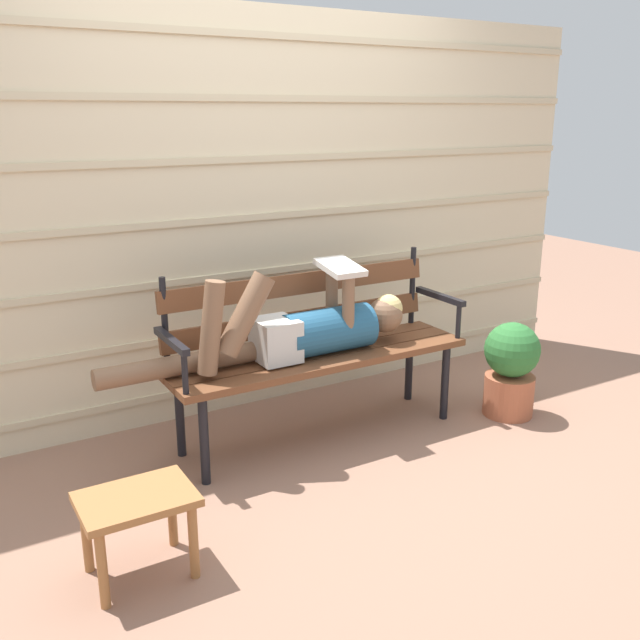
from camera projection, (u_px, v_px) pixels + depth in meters
name	position (u px, v px, depth m)	size (l,w,h in m)	color
ground_plane	(330.00, 443.00, 3.67)	(12.00, 12.00, 0.00)	#936B56
house_siding	(264.00, 215.00, 3.96)	(4.48, 0.08, 2.20)	beige
park_bench	(314.00, 341.00, 3.66)	(1.62, 0.43, 0.92)	brown
reclining_person	(303.00, 329.00, 3.53)	(1.64, 0.25, 0.49)	#23567A
footstool	(137.00, 511.00, 2.56)	(0.41, 0.30, 0.33)	#9E6638
potted_plant	(511.00, 367.00, 3.94)	(0.31, 0.31, 0.54)	#AD5B3D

